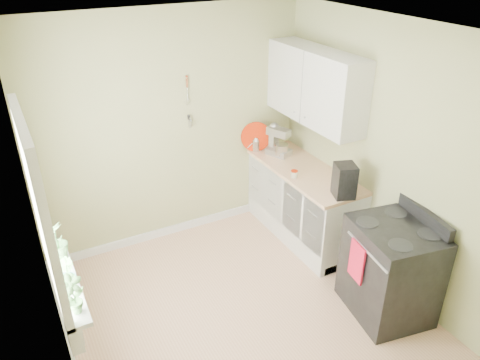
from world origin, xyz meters
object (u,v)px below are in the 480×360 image
stand_mixer (278,142)px  coffee_maker (344,181)px  kettle (256,144)px  stove (390,270)px

stand_mixer → coffee_maker: bearing=-88.2°
stand_mixer → kettle: size_ratio=2.12×
stove → kettle: size_ratio=6.07×
kettle → stove: bearing=-84.1°
stove → coffee_maker: bearing=90.1°
stove → stand_mixer: 2.06m
stove → coffee_maker: (-0.00, 0.77, 0.59)m
stove → coffee_maker: 0.97m
kettle → coffee_maker: coffee_maker is taller
kettle → coffee_maker: 1.44m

